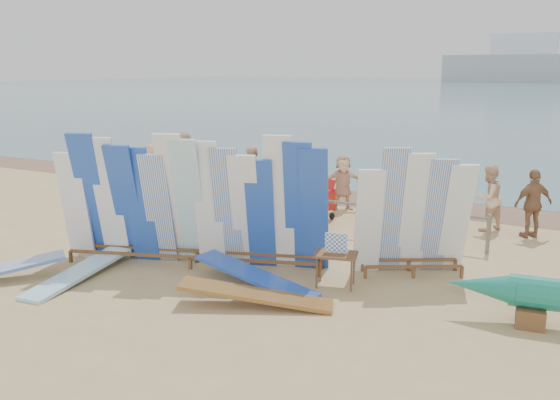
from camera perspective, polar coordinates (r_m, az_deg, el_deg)
The scene contains 25 objects.
ground at distance 13.63m, azimuth -8.72°, elevation -4.94°, with size 160.00×160.00×0.00m, color tan.
ocean at distance 138.69m, azimuth 24.88°, elevation 9.73°, with size 320.00×240.00×0.02m, color #426976.
wet_sand_strip at distance 19.68m, azimuth 3.76°, elevation 0.61°, with size 40.00×2.60×0.01m, color brown.
distant_ship at distance 191.44m, azimuth 22.31°, elevation 12.01°, with size 45.00×8.00×14.00m.
fence at distance 15.89m, azimuth -2.39°, elevation 0.07°, with size 12.08×0.08×0.90m.
main_surfboard_rack at distance 12.32m, azimuth -8.46°, elevation -0.62°, with size 5.61×2.39×2.83m.
side_surfboard_rack at distance 11.98m, azimuth 12.76°, elevation -1.67°, with size 2.30×1.67×2.62m.
vendor_table at distance 11.35m, azimuth 5.36°, elevation -6.60°, with size 0.90×0.73×1.05m.
flat_board_a at distance 12.46m, azimuth -18.76°, elevation -7.17°, with size 0.56×2.70×0.07m, color #8FCCE5.
flat_board_c at distance 10.54m, azimuth -2.31°, elevation -10.13°, with size 0.56×2.70×0.07m, color olive.
flat_board_d at distance 11.46m, azimuth -2.42°, elevation -8.23°, with size 0.56×2.70×0.07m, color blue.
beach_chair_left at distance 17.13m, azimuth -2.78°, elevation -0.38°, with size 0.59×0.60×0.80m.
beach_chair_right at distance 16.37m, azimuth 2.78°, elevation -0.96°, with size 0.57×0.59×0.83m.
stroller at distance 16.14m, azimuth 3.88°, elevation -0.44°, with size 0.74×0.92×1.10m.
beachgoer_5 at distance 17.41m, azimuth 6.08°, elevation 1.71°, with size 1.50×0.49×1.62m, color beige.
beachgoer_7 at distance 16.40m, azimuth 15.24°, elevation 0.70°, with size 0.60×0.33×1.64m, color #8C6042.
beachgoer_4 at distance 17.90m, azimuth -1.14°, elevation 2.28°, with size 1.02×0.44×1.74m, color #8C6042.
beachgoer_2 at distance 18.23m, azimuth -2.57°, elevation 2.44°, with size 0.84×0.40×1.73m, color beige.
beachgoer_10 at distance 15.66m, azimuth 23.18°, elevation -0.33°, with size 0.99×0.43×1.69m, color #8C6042.
beachgoer_extra_1 at distance 21.74m, azimuth -16.61°, elevation 3.33°, with size 0.91×0.39×1.55m, color #8C6042.
beachgoer_8 at distance 15.94m, azimuth 19.41°, elevation 0.19°, with size 0.82×0.40×1.69m, color beige.
beachgoer_11 at distance 21.60m, azimuth -9.20°, elevation 4.07°, with size 1.74×0.56×1.87m, color beige.
beachgoer_9 at distance 16.58m, azimuth 12.96°, elevation 0.82°, with size 1.01×0.42×1.56m, color tan.
beachgoer_0 at distance 19.22m, azimuth -12.17°, elevation 2.71°, with size 0.85×0.41×1.75m, color tan.
beachgoer_3 at distance 17.54m, azimuth 0.50°, elevation 1.83°, with size 1.03×0.43×1.60m, color tan.
Camera 1 is at (7.80, -10.41, 4.06)m, focal length 38.00 mm.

